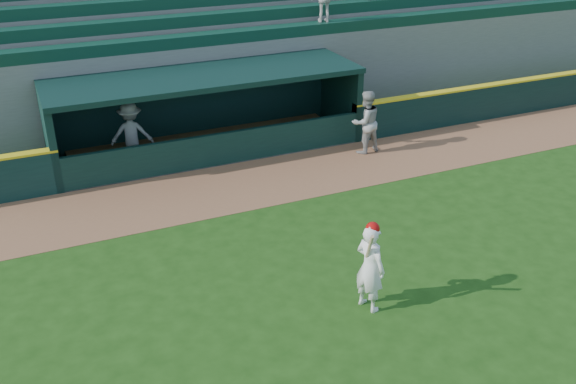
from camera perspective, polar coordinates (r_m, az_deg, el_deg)
name	(u,v)px	position (r m, az deg, el deg)	size (l,w,h in m)	color
ground	(318,276)	(13.93, 2.69, -7.48)	(120.00, 120.00, 0.00)	#1C4110
warning_track	(240,186)	(17.86, -4.29, 0.57)	(40.00, 3.00, 0.01)	brown
field_wall_right	(540,94)	(25.35, 21.49, 8.12)	(15.50, 0.30, 1.20)	black
wall_stripe_right	(543,77)	(25.18, 21.73, 9.47)	(15.50, 0.32, 0.06)	yellow
dugout_player_front	(366,122)	(19.83, 6.91, 6.19)	(0.95, 0.74, 1.96)	#A3A39E
dugout_player_inside	(131,134)	(19.44, -13.75, 5.06)	(1.22, 0.70, 1.88)	gray
dugout	(204,106)	(20.10, -7.49, 7.57)	(9.40, 2.80, 2.46)	slate
stands	(165,41)	(24.09, -10.86, 13.03)	(34.50, 6.25, 7.52)	slate
batter_at_plate	(370,266)	(12.58, 7.31, -6.55)	(0.63, 0.86, 1.94)	white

